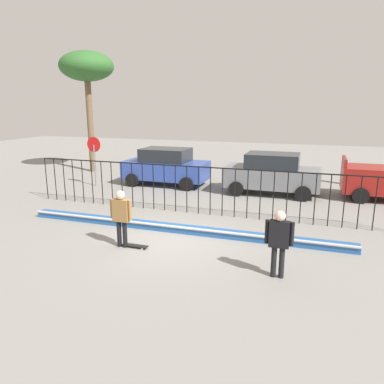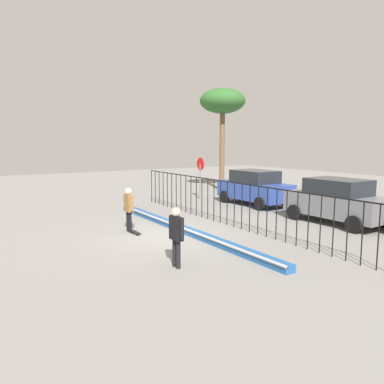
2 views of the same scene
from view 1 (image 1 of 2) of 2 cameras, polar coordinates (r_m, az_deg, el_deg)
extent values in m
plane|color=gray|center=(11.40, -3.63, -7.52)|extent=(60.00, 60.00, 0.00)
cube|color=#235699|center=(12.08, -2.15, -5.71)|extent=(11.00, 0.36, 0.22)
cylinder|color=#B2B2B7|center=(11.89, -2.47, -5.48)|extent=(11.00, 0.09, 0.09)
cylinder|color=black|center=(17.24, -21.76, 1.96)|extent=(0.04, 0.04, 1.83)
cylinder|color=black|center=(16.94, -20.56, 1.88)|extent=(0.04, 0.04, 1.83)
cylinder|color=black|center=(16.66, -19.31, 1.79)|extent=(0.04, 0.04, 1.83)
cylinder|color=black|center=(16.38, -18.01, 1.70)|extent=(0.04, 0.04, 1.83)
cylinder|color=black|center=(16.10, -16.68, 1.60)|extent=(0.04, 0.04, 1.83)
cylinder|color=black|center=(15.84, -15.30, 1.50)|extent=(0.04, 0.04, 1.83)
cylinder|color=black|center=(15.59, -13.87, 1.40)|extent=(0.04, 0.04, 1.83)
cylinder|color=black|center=(15.35, -12.40, 1.29)|extent=(0.04, 0.04, 1.83)
cylinder|color=black|center=(15.11, -10.88, 1.17)|extent=(0.04, 0.04, 1.83)
cylinder|color=black|center=(14.89, -9.31, 1.06)|extent=(0.04, 0.04, 1.83)
cylinder|color=black|center=(14.68, -7.70, 0.94)|extent=(0.04, 0.04, 1.83)
cylinder|color=black|center=(14.48, -6.04, 0.81)|extent=(0.04, 0.04, 1.83)
cylinder|color=black|center=(14.30, -4.34, 0.68)|extent=(0.04, 0.04, 1.83)
cylinder|color=black|center=(14.13, -2.60, 0.55)|extent=(0.04, 0.04, 1.83)
cylinder|color=black|center=(13.97, -0.82, 0.41)|extent=(0.04, 0.04, 1.83)
cylinder|color=black|center=(13.82, 1.01, 0.27)|extent=(0.04, 0.04, 1.83)
cylinder|color=black|center=(13.69, 2.87, 0.12)|extent=(0.04, 0.04, 1.83)
cylinder|color=black|center=(13.58, 4.76, -0.02)|extent=(0.04, 0.04, 1.83)
cylinder|color=black|center=(13.48, 6.69, -0.17)|extent=(0.04, 0.04, 1.83)
cylinder|color=black|center=(13.39, 8.64, -0.32)|extent=(0.04, 0.04, 1.83)
cylinder|color=black|center=(13.32, 10.61, -0.48)|extent=(0.04, 0.04, 1.83)
cylinder|color=black|center=(13.27, 12.60, -0.63)|extent=(0.04, 0.04, 1.83)
cylinder|color=black|center=(13.23, 14.61, -0.78)|extent=(0.04, 0.04, 1.83)
cylinder|color=black|center=(13.21, 16.63, -0.94)|extent=(0.04, 0.04, 1.83)
cylinder|color=black|center=(13.21, 18.64, -1.09)|extent=(0.04, 0.04, 1.83)
cylinder|color=black|center=(13.22, 20.66, -1.24)|extent=(0.04, 0.04, 1.83)
cylinder|color=black|center=(13.25, 22.67, -1.39)|extent=(0.04, 0.04, 1.83)
cylinder|color=black|center=(13.30, 24.67, -1.53)|extent=(0.04, 0.04, 1.83)
cylinder|color=black|center=(13.36, 26.66, -1.68)|extent=(0.04, 0.04, 1.83)
cube|color=black|center=(13.65, 1.02, 3.94)|extent=(14.00, 0.04, 0.04)
cylinder|color=black|center=(10.99, -11.28, -6.39)|extent=(0.13, 0.13, 0.79)
cylinder|color=black|center=(10.90, -10.42, -6.52)|extent=(0.13, 0.13, 0.79)
cube|color=olive|center=(10.72, -11.02, -2.83)|extent=(0.48, 0.21, 0.65)
sphere|color=beige|center=(10.61, -11.13, -0.47)|extent=(0.26, 0.26, 0.26)
cylinder|color=olive|center=(10.86, -12.37, -2.50)|extent=(0.10, 0.10, 0.58)
cylinder|color=olive|center=(10.58, -9.65, -2.81)|extent=(0.10, 0.10, 0.58)
cube|color=black|center=(10.94, -8.89, -8.24)|extent=(0.80, 0.20, 0.02)
cylinder|color=silver|center=(10.90, -7.42, -8.48)|extent=(0.05, 0.03, 0.05)
cylinder|color=silver|center=(10.77, -7.78, -8.76)|extent=(0.05, 0.03, 0.05)
cylinder|color=silver|center=(11.13, -9.95, -8.09)|extent=(0.05, 0.03, 0.05)
cylinder|color=silver|center=(11.01, -10.32, -8.35)|extent=(0.05, 0.03, 0.05)
cylinder|color=black|center=(9.20, 12.63, -10.53)|extent=(0.13, 0.13, 0.78)
cylinder|color=black|center=(9.19, 13.80, -10.64)|extent=(0.13, 0.13, 0.78)
cube|color=black|center=(8.93, 13.46, -6.40)|extent=(0.48, 0.20, 0.65)
sphere|color=beige|center=(8.79, 13.62, -3.64)|extent=(0.25, 0.25, 0.25)
cylinder|color=black|center=(8.94, 11.62, -6.04)|extent=(0.10, 0.10, 0.58)
cylinder|color=black|center=(8.90, 15.33, -6.35)|extent=(0.10, 0.10, 0.58)
cube|color=#2D479E|center=(18.94, -4.08, 3.47)|extent=(4.30, 1.90, 0.90)
cube|color=#1E2328|center=(18.82, -4.12, 5.81)|extent=(2.36, 1.71, 0.66)
cylinder|color=black|center=(19.40, 1.02, 2.39)|extent=(0.68, 0.22, 0.68)
cylinder|color=black|center=(17.63, -0.86, 1.26)|extent=(0.68, 0.22, 0.68)
cylinder|color=black|center=(20.46, -6.82, 2.88)|extent=(0.68, 0.22, 0.68)
cylinder|color=black|center=(18.80, -9.29, 1.85)|extent=(0.68, 0.22, 0.68)
cube|color=slate|center=(17.36, 12.33, 2.27)|extent=(4.30, 1.90, 0.90)
cube|color=#1E2328|center=(17.23, 12.46, 4.81)|extent=(2.37, 1.71, 0.66)
cylinder|color=black|center=(18.29, 17.16, 1.10)|extent=(0.68, 0.22, 0.68)
cylinder|color=black|center=(16.43, 16.93, -0.25)|extent=(0.68, 0.22, 0.68)
cylinder|color=black|center=(18.57, 8.12, 1.76)|extent=(0.68, 0.22, 0.68)
cylinder|color=black|center=(16.75, 6.91, 0.50)|extent=(0.68, 0.22, 0.68)
cube|color=maroon|center=(17.58, 22.69, 4.42)|extent=(0.12, 1.75, 0.36)
cylinder|color=black|center=(18.80, 24.27, 0.82)|extent=(0.68, 0.22, 0.68)
cylinder|color=black|center=(16.95, 24.82, -0.52)|extent=(0.68, 0.22, 0.68)
cylinder|color=slate|center=(19.29, -14.92, 4.02)|extent=(0.07, 0.07, 2.10)
cylinder|color=red|center=(19.16, -15.08, 7.18)|extent=(0.76, 0.02, 0.76)
cylinder|color=brown|center=(23.43, -15.55, 9.65)|extent=(0.36, 0.36, 5.39)
ellipsoid|color=#2D6028|center=(23.48, -16.13, 18.35)|extent=(3.16, 3.16, 1.74)
camera|label=2|loc=(8.60, 84.09, -3.07)|focal=34.56mm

